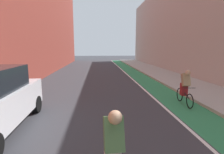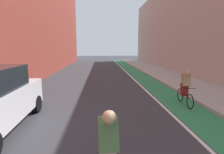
{
  "view_description": "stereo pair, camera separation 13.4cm",
  "coord_description": "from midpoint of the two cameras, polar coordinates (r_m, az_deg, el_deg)",
  "views": [
    {
      "loc": [
        -0.13,
        4.62,
        2.54
      ],
      "look_at": [
        0.52,
        12.44,
        1.24
      ],
      "focal_mm": 28.13,
      "sensor_mm": 36.0,
      "label": 1
    },
    {
      "loc": [
        0.01,
        4.61,
        2.54
      ],
      "look_at": [
        0.52,
        12.44,
        1.24
      ],
      "focal_mm": 28.13,
      "sensor_mm": 36.0,
      "label": 2
    }
  ],
  "objects": [
    {
      "name": "building_facade_right",
      "position": [
        19.16,
        24.24,
        16.28
      ],
      "size": [
        2.4,
        38.71,
        10.22
      ],
      "primitive_type": "cube",
      "color": "#B2ADA3",
      "rests_on": "ground"
    },
    {
      "name": "cyclist_trailing",
      "position": [
        8.52,
        22.2,
        -2.8
      ],
      "size": [
        0.48,
        1.69,
        1.6
      ],
      "color": "black",
      "rests_on": "ground"
    },
    {
      "name": "ground_plane",
      "position": [
        12.99,
        -4.36,
        -1.93
      ],
      "size": [
        93.96,
        93.96,
        0.0
      ],
      "primitive_type": "plane",
      "color": "#38383D"
    },
    {
      "name": "cyclist_mid",
      "position": [
        3.21,
        -0.86,
        -23.2
      ],
      "size": [
        0.48,
        1.71,
        1.61
      ],
      "color": "black",
      "rests_on": "ground"
    },
    {
      "name": "bike_lane_paint",
      "position": [
        15.41,
        9.25,
        -0.24
      ],
      "size": [
        1.6,
        42.71,
        0.0
      ],
      "primitive_type": "cube",
      "color": "#2D8451",
      "rests_on": "ground"
    },
    {
      "name": "lane_divider_stripe",
      "position": [
        15.22,
        5.96,
        -0.29
      ],
      "size": [
        0.12,
        42.71,
        0.0
      ],
      "primitive_type": "cube",
      "color": "white",
      "rests_on": "ground"
    },
    {
      "name": "sidewalk_right",
      "position": [
        16.16,
        17.64,
        0.13
      ],
      "size": [
        3.26,
        42.71,
        0.14
      ],
      "primitive_type": "cube",
      "color": "#A8A59E",
      "rests_on": "ground"
    }
  ]
}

